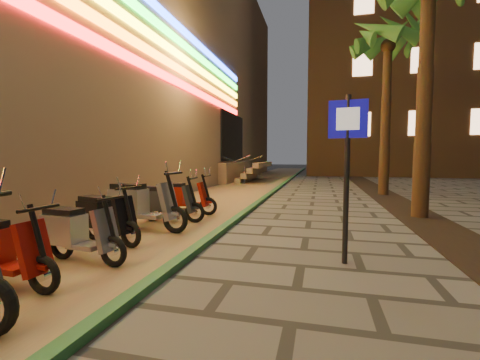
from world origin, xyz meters
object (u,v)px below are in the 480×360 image
(scooter_8, at_px, (139,204))
(scooter_9, at_px, (165,202))
(scooter_6, at_px, (76,232))
(scooter_7, at_px, (103,217))
(scooter_10, at_px, (182,197))
(pedestrian_sign, at_px, (347,156))

(scooter_8, bearing_deg, scooter_9, 89.43)
(scooter_6, height_order, scooter_7, scooter_7)
(scooter_6, bearing_deg, scooter_7, 113.68)
(scooter_6, distance_m, scooter_10, 4.03)
(pedestrian_sign, bearing_deg, scooter_7, -174.58)
(scooter_6, xyz_separation_m, scooter_9, (-0.10, 3.01, 0.03))
(scooter_7, height_order, scooter_8, scooter_8)
(pedestrian_sign, height_order, scooter_7, pedestrian_sign)
(scooter_8, bearing_deg, pedestrian_sign, -10.19)
(scooter_6, xyz_separation_m, scooter_7, (-0.32, 1.05, 0.02))
(scooter_9, relative_size, scooter_10, 1.01)
(scooter_6, bearing_deg, scooter_10, 98.17)
(scooter_8, height_order, scooter_10, scooter_8)
(scooter_6, relative_size, scooter_10, 0.94)
(scooter_10, bearing_deg, scooter_7, -96.74)
(scooter_7, relative_size, scooter_9, 0.97)
(pedestrian_sign, xyz_separation_m, scooter_10, (-4.01, 3.13, -1.11))
(pedestrian_sign, bearing_deg, scooter_10, 149.55)
(scooter_8, height_order, scooter_9, scooter_8)
(pedestrian_sign, relative_size, scooter_10, 1.56)
(pedestrian_sign, bearing_deg, scooter_6, -159.54)
(scooter_7, bearing_deg, scooter_9, 100.36)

